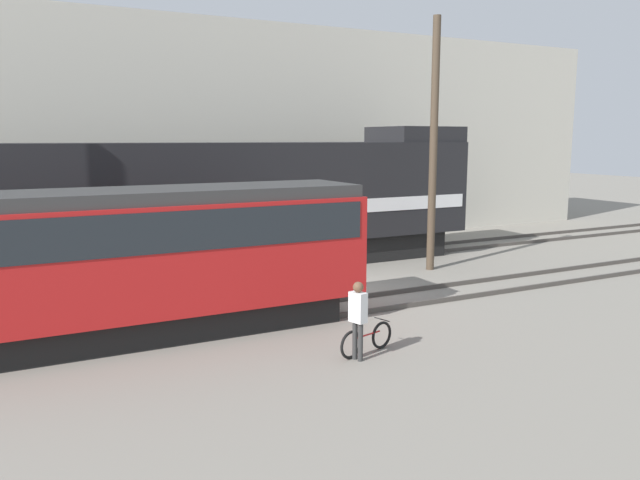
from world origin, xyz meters
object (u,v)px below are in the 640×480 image
(utility_pole_center, at_px, (433,146))
(streetcar, at_px, (143,254))
(person, at_px, (358,313))
(bicycle, at_px, (367,340))
(freight_locomotive, at_px, (208,205))

(utility_pole_center, bearing_deg, streetcar, -163.54)
(streetcar, height_order, person, streetcar)
(person, height_order, utility_pole_center, utility_pole_center)
(bicycle, xyz_separation_m, person, (-0.38, -0.26, 0.72))
(freight_locomotive, height_order, person, freight_locomotive)
(streetcar, bearing_deg, person, -44.72)
(freight_locomotive, relative_size, streetcar, 1.94)
(freight_locomotive, bearing_deg, utility_pole_center, -23.84)
(person, bearing_deg, streetcar, 135.28)
(bicycle, bearing_deg, person, -146.30)
(person, xyz_separation_m, utility_pole_center, (7.05, 6.78, 3.34))
(freight_locomotive, relative_size, bicycle, 13.22)
(freight_locomotive, xyz_separation_m, utility_pole_center, (7.16, -3.16, 2.00))
(streetcar, height_order, bicycle, streetcar)
(utility_pole_center, bearing_deg, freight_locomotive, 156.16)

